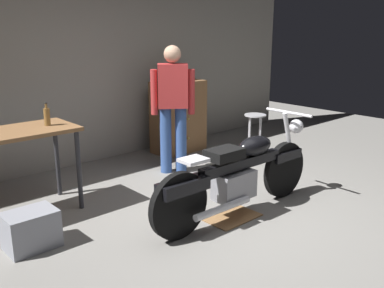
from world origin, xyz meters
TOP-DOWN VIEW (x-y plane):
  - ground_plane at (0.00, 0.00)m, footprint 12.00×12.00m
  - back_wall at (0.00, 2.80)m, footprint 8.00×0.12m
  - workbench at (-1.61, 1.58)m, footprint 1.30×0.64m
  - motorcycle at (0.11, 0.08)m, footprint 2.19×0.60m
  - person_standing at (0.49, 1.58)m, footprint 0.47×0.41m
  - shop_stool at (1.86, 1.33)m, footprint 0.32×0.32m
  - wooden_dresser at (1.19, 2.30)m, footprint 0.80×0.47m
  - drip_tray at (0.01, 0.08)m, footprint 0.56×0.40m
  - storage_bin at (-1.76, 0.83)m, footprint 0.44×0.32m
  - bottle at (-1.21, 1.57)m, footprint 0.06×0.06m

SIDE VIEW (x-z plane):
  - ground_plane at x=0.00m, z-range 0.00..0.00m
  - drip_tray at x=0.01m, z-range 0.00..0.01m
  - storage_bin at x=-1.76m, z-range 0.00..0.34m
  - motorcycle at x=0.11m, z-range -0.05..0.95m
  - shop_stool at x=1.86m, z-range 0.18..0.82m
  - wooden_dresser at x=1.19m, z-range 0.00..1.10m
  - workbench at x=-1.61m, z-range 0.34..1.24m
  - person_standing at x=0.49m, z-range 0.09..1.76m
  - bottle at x=-1.21m, z-range 0.88..1.12m
  - back_wall at x=0.00m, z-range 0.00..3.10m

